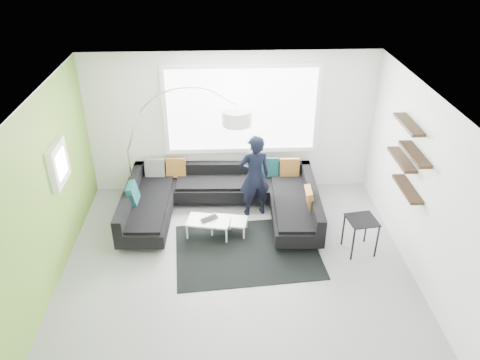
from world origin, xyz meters
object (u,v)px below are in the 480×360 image
at_px(coffee_table, 219,226).
at_px(person, 255,176).
at_px(sectional_sofa, 221,203).
at_px(arc_lamp, 127,150).
at_px(laptop, 211,220).
at_px(side_table, 360,235).

relative_size(coffee_table, person, 0.59).
xyz_separation_m(sectional_sofa, person, (0.61, 0.14, 0.47)).
relative_size(sectional_sofa, coffee_table, 3.75).
relative_size(arc_lamp, laptop, 6.53).
bearing_deg(arc_lamp, sectional_sofa, -5.73).
height_order(sectional_sofa, coffee_table, sectional_sofa).
bearing_deg(side_table, sectional_sofa, 154.93).
xyz_separation_m(sectional_sofa, arc_lamp, (-1.67, 0.45, 0.88)).
distance_m(arc_lamp, side_table, 4.31).
bearing_deg(coffee_table, person, 54.66).
relative_size(coffee_table, laptop, 2.54).
relative_size(sectional_sofa, arc_lamp, 1.46).
relative_size(side_table, laptop, 1.70).
distance_m(coffee_table, side_table, 2.39).
bearing_deg(person, coffee_table, 31.11).
relative_size(coffee_table, arc_lamp, 0.39).
bearing_deg(laptop, side_table, -44.18).
height_order(person, laptop, person).
xyz_separation_m(arc_lamp, person, (2.28, -0.31, -0.41)).
xyz_separation_m(coffee_table, arc_lamp, (-1.62, 0.93, 1.06)).
distance_m(coffee_table, person, 1.11).
height_order(sectional_sofa, arc_lamp, arc_lamp).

